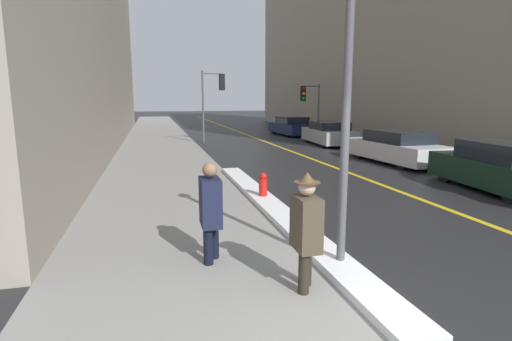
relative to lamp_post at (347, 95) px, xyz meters
The scene contains 14 objects.
ground_plane 2.93m from the lamp_post, 98.73° to the right, with size 160.00×160.00×0.00m, color #232326.
sidewalk_slab 13.90m from the lamp_post, 99.40° to the left, with size 4.00×80.00×0.01m.
road_centre_stripe 14.22m from the lamp_post, 74.39° to the left, with size 0.16×80.00×0.00m.
snow_bank_curb 3.91m from the lamp_post, 91.25° to the left, with size 0.55×10.20×0.13m.
lamp_post is the anchor object (origin of this frame).
traffic_light_near 17.35m from the lamp_post, 87.22° to the left, with size 1.31×0.39×3.97m.
traffic_light_far 19.44m from the lamp_post, 69.52° to the left, with size 1.31×0.39×3.37m.
pedestrian_nearside 1.88m from the lamp_post, 146.59° to the right, with size 0.33×0.69×1.56m.
pedestrian_trailing 2.53m from the lamp_post, 158.81° to the left, with size 0.30×0.50×1.54m.
parked_car_dark_green 7.59m from the lamp_post, 27.95° to the left, with size 2.26×4.33×1.34m.
parked_car_white 10.88m from the lamp_post, 52.37° to the left, with size 2.00×4.66×1.25m.
parked_car_silver 16.56m from the lamp_post, 65.90° to the left, with size 2.07×4.31×1.24m.
parked_car_navy 22.01m from the lamp_post, 72.34° to the left, with size 2.03×4.38×1.27m.
fire_hydrant 4.59m from the lamp_post, 90.67° to the left, with size 0.20×0.20×0.70m.
Camera 1 is at (-2.35, -3.52, 2.44)m, focal length 28.00 mm.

